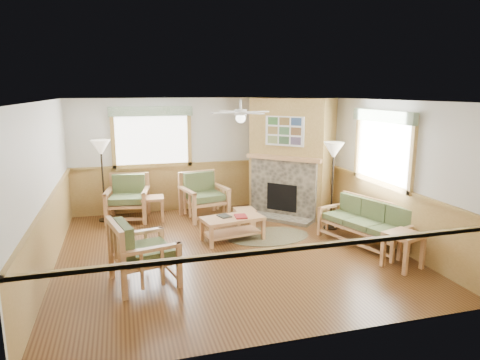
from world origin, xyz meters
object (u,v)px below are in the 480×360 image
object	(u,v)px
coffee_table	(233,229)
footstool	(245,217)
armchair_back_right	(204,196)
end_table_sofa	(403,250)
armchair_back_left	(128,198)
sofa	(366,223)
floor_lamp_left	(103,181)
end_table_chairs	(153,209)
armchair_left	(144,251)
floor_lamp_right	(332,186)

from	to	relation	value
coffee_table	footstool	distance (m)	0.98
armchair_back_right	end_table_sofa	world-z (taller)	armchair_back_right
armchair_back_left	footstool	xyz separation A→B (m)	(2.42, -1.10, -0.32)
armchair_back_right	coffee_table	bearing A→B (deg)	-94.60
footstool	sofa	bearing A→B (deg)	-43.25
coffee_table	floor_lamp_left	size ratio (longest dim) A/B	0.64
coffee_table	floor_lamp_left	bearing A→B (deg)	130.34
coffee_table	end_table_chairs	world-z (taller)	end_table_chairs
armchair_back_right	end_table_sofa	xyz separation A→B (m)	(2.59, -3.69, -0.21)
coffee_table	end_table_chairs	xyz separation A→B (m)	(-1.39, 1.73, 0.04)
sofa	armchair_left	bearing A→B (deg)	-100.48
armchair_back_right	armchair_left	distance (m)	3.47
sofa	footstool	world-z (taller)	sofa
coffee_table	floor_lamp_right	bearing A→B (deg)	-5.97
footstool	floor_lamp_right	size ratio (longest dim) A/B	0.23
armchair_back_right	end_table_chairs	xyz separation A→B (m)	(-1.16, 0.07, -0.24)
sofa	floor_lamp_right	bearing A→B (deg)	170.93
floor_lamp_right	floor_lamp_left	bearing A→B (deg)	157.94
armchair_back_right	armchair_left	bearing A→B (deg)	-128.75
armchair_back_right	end_table_chairs	world-z (taller)	armchair_back_right
end_table_sofa	footstool	size ratio (longest dim) A/B	1.42
end_table_chairs	footstool	world-z (taller)	end_table_chairs
sofa	armchair_back_left	size ratio (longest dim) A/B	1.79
coffee_table	floor_lamp_right	world-z (taller)	floor_lamp_right
sofa	footstool	size ratio (longest dim) A/B	4.29
armchair_left	floor_lamp_left	bearing A→B (deg)	-2.19
sofa	armchair_left	size ratio (longest dim) A/B	1.80
footstool	floor_lamp_right	bearing A→B (deg)	-22.44
armchair_back_left	armchair_left	xyz separation A→B (m)	(0.16, -3.41, -0.00)
floor_lamp_left	armchair_left	bearing A→B (deg)	-79.18
coffee_table	armchair_back_left	bearing A→B (deg)	124.75
sofa	floor_lamp_left	bearing A→B (deg)	-139.57
coffee_table	end_table_chairs	distance (m)	2.22
floor_lamp_left	floor_lamp_right	size ratio (longest dim) A/B	0.99
footstool	floor_lamp_left	world-z (taller)	floor_lamp_left
armchair_back_right	floor_lamp_left	xyz separation A→B (m)	(-2.19, 0.36, 0.40)
armchair_back_right	floor_lamp_left	size ratio (longest dim) A/B	0.56
armchair_left	coffee_table	bearing A→B (deg)	-63.46
floor_lamp_left	armchair_back_right	bearing A→B (deg)	-9.31
armchair_back_left	armchair_left	bearing A→B (deg)	-77.58
sofa	coffee_table	xyz separation A→B (m)	(-2.35, 0.90, -0.18)
sofa	armchair_back_right	world-z (taller)	armchair_back_right
sofa	armchair_back_left	world-z (taller)	armchair_back_left
coffee_table	floor_lamp_left	world-z (taller)	floor_lamp_left
armchair_back_right	coffee_table	xyz separation A→B (m)	(0.23, -1.66, -0.28)
armchair_left	end_table_sofa	world-z (taller)	armchair_left
armchair_back_left	footstool	bearing A→B (deg)	-14.75
armchair_back_right	footstool	xyz separation A→B (m)	(0.73, -0.81, -0.33)
floor_lamp_right	sofa	bearing A→B (deg)	-80.91
armchair_left	end_table_chairs	world-z (taller)	armchair_left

